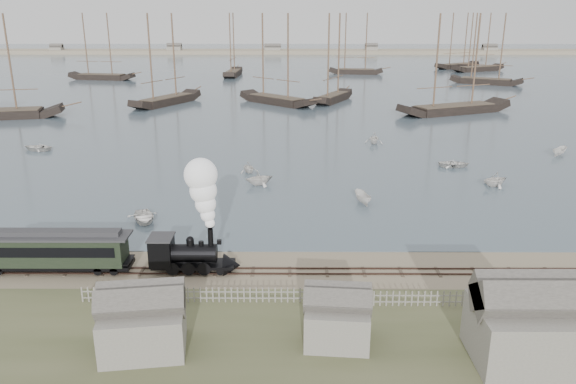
{
  "coord_description": "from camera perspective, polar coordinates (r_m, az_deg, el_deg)",
  "views": [
    {
      "loc": [
        -0.96,
        -43.19,
        20.04
      ],
      "look_at": [
        -1.19,
        8.29,
        3.5
      ],
      "focal_mm": 35.0,
      "sensor_mm": 36.0,
      "label": 1
    }
  ],
  "objects": [
    {
      "name": "passenger_coach",
      "position": [
        48.9,
        -22.97,
        -5.36
      ],
      "size": [
        12.79,
        2.47,
        3.11
      ],
      "color": "black",
      "rests_on": "ground"
    },
    {
      "name": "shed_right",
      "position": [
        38.06,
        22.59,
        -15.5
      ],
      "size": [
        6.0,
        5.0,
        5.1
      ],
      "primitive_type": null,
      "color": "slate",
      "rests_on": "ground"
    },
    {
      "name": "schooner_9",
      "position": [
        222.74,
        17.01,
        14.5
      ],
      "size": [
        19.31,
        14.71,
        20.0
      ],
      "primitive_type": null,
      "rotation": [
        0.0,
        0.0,
        0.57
      ],
      "color": "black",
      "rests_on": "harbor_water"
    },
    {
      "name": "far_spit",
      "position": [
        293.88,
        0.45,
        13.9
      ],
      "size": [
        500.0,
        20.0,
        1.8
      ],
      "primitive_type": "cube",
      "color": "tan",
      "rests_on": "ground"
    },
    {
      "name": "ground",
      "position": [
        47.63,
        1.4,
        -7.08
      ],
      "size": [
        600.0,
        600.0,
        0.0
      ],
      "primitive_type": "plane",
      "color": "tan",
      "rests_on": "ground"
    },
    {
      "name": "picket_fence_west",
      "position": [
        41.74,
        -7.55,
        -11.05
      ],
      "size": [
        19.0,
        0.1,
        1.2
      ],
      "primitive_type": null,
      "color": "slate",
      "rests_on": "ground"
    },
    {
      "name": "picket_fence_east",
      "position": [
        43.09,
        18.78,
        -10.94
      ],
      "size": [
        15.0,
        0.1,
        1.2
      ],
      "primitive_type": null,
      "color": "slate",
      "rests_on": "ground"
    },
    {
      "name": "schooner_3",
      "position": [
        132.36,
        4.72,
        13.43
      ],
      "size": [
        10.84,
        16.93,
        20.0
      ],
      "primitive_type": null,
      "rotation": [
        0.0,
        0.0,
        1.12
      ],
      "color": "black",
      "rests_on": "harbor_water"
    },
    {
      "name": "rowboat_7",
      "position": [
        90.58,
        8.75,
        5.43
      ],
      "size": [
        3.98,
        3.65,
        1.77
      ],
      "primitive_type": "imported",
      "rotation": [
        0.0,
        0.0,
        6.03
      ],
      "color": "silver",
      "rests_on": "harbor_water"
    },
    {
      "name": "rowboat_0",
      "position": [
        57.97,
        -14.46,
        -2.48
      ],
      "size": [
        5.02,
        4.3,
        0.88
      ],
      "primitive_type": "imported",
      "rotation": [
        0.0,
        0.0,
        0.35
      ],
      "color": "silver",
      "rests_on": "harbor_water"
    },
    {
      "name": "harbor_water",
      "position": [
        214.13,
        0.52,
        12.45
      ],
      "size": [
        600.0,
        336.0,
        0.06
      ],
      "primitive_type": "cube",
      "color": "#42535E",
      "rests_on": "ground"
    },
    {
      "name": "schooner_5",
      "position": [
        174.75,
        19.77,
        13.53
      ],
      "size": [
        19.85,
        13.58,
        20.0
      ],
      "primitive_type": null,
      "rotation": [
        0.0,
        0.0,
        -0.49
      ],
      "color": "black",
      "rests_on": "harbor_water"
    },
    {
      "name": "schooner_1",
      "position": [
        130.74,
        -12.51,
        13.03
      ],
      "size": [
        13.77,
        20.93,
        20.0
      ],
      "primitive_type": null,
      "rotation": [
        0.0,
        0.0,
        1.1
      ],
      "color": "black",
      "rests_on": "harbor_water"
    },
    {
      "name": "rowboat_3",
      "position": [
        79.2,
        16.53,
        2.77
      ],
      "size": [
        3.12,
        4.24,
        0.85
      ],
      "primitive_type": "imported",
      "rotation": [
        0.0,
        0.0,
        1.52
      ],
      "color": "silver",
      "rests_on": "harbor_water"
    },
    {
      "name": "schooner_8",
      "position": [
        194.37,
        7.0,
        14.74
      ],
      "size": [
        18.37,
        6.51,
        20.0
      ],
      "primitive_type": null,
      "rotation": [
        0.0,
        0.0,
        -0.13
      ],
      "color": "black",
      "rests_on": "harbor_water"
    },
    {
      "name": "rail_track",
      "position": [
        45.8,
        1.44,
        -8.09
      ],
      "size": [
        120.0,
        1.8,
        0.16
      ],
      "color": "#39251F",
      "rests_on": "ground"
    },
    {
      "name": "schooner_2",
      "position": [
        128.52,
        -1.18,
        13.36
      ],
      "size": [
        18.37,
        18.13,
        20.0
      ],
      "primitive_type": null,
      "rotation": [
        0.0,
        0.0,
        -0.77
      ],
      "color": "black",
      "rests_on": "harbor_water"
    },
    {
      "name": "schooner_10",
      "position": [
        213.6,
        18.96,
        14.21
      ],
      "size": [
        21.11,
        13.83,
        20.0
      ],
      "primitive_type": null,
      "rotation": [
        0.0,
        0.0,
        0.46
      ],
      "color": "black",
      "rests_on": "harbor_water"
    },
    {
      "name": "locomotive",
      "position": [
        44.7,
        -8.84,
        -3.2
      ],
      "size": [
        7.24,
        2.7,
        9.03
      ],
      "color": "black",
      "rests_on": "ground"
    },
    {
      "name": "schooner_7",
      "position": [
        187.91,
        -5.69,
        14.69
      ],
      "size": [
        5.42,
        19.23,
        20.0
      ],
      "primitive_type": null,
      "rotation": [
        0.0,
        0.0,
        1.52
      ],
      "color": "black",
      "rests_on": "harbor_water"
    },
    {
      "name": "shed_mid",
      "position": [
        37.2,
        4.94,
        -14.87
      ],
      "size": [
        4.0,
        3.5,
        3.6
      ],
      "primitive_type": null,
      "color": "slate",
      "rests_on": "ground"
    },
    {
      "name": "rowboat_6",
      "position": [
        93.34,
        -24.13,
        4.17
      ],
      "size": [
        4.16,
        5.06,
        0.91
      ],
      "primitive_type": "imported",
      "rotation": [
        0.0,
        0.0,
        4.46
      ],
      "color": "silver",
      "rests_on": "harbor_water"
    },
    {
      "name": "rowboat_1",
      "position": [
        67.84,
        -2.95,
        1.46
      ],
      "size": [
        4.16,
        4.39,
        1.83
      ],
      "primitive_type": "imported",
      "rotation": [
        0.0,
        0.0,
        1.99
      ],
      "color": "silver",
      "rests_on": "harbor_water"
    },
    {
      "name": "rowboat_8",
      "position": [
        73.19,
        -4.02,
        2.51
      ],
      "size": [
        3.51,
        3.33,
        1.45
      ],
      "primitive_type": "imported",
      "rotation": [
        0.0,
        0.0,
        0.45
      ],
      "color": "silver",
      "rests_on": "harbor_water"
    },
    {
      "name": "rowboat_5",
      "position": [
        91.11,
        25.86,
        3.75
      ],
      "size": [
        3.04,
        3.29,
        1.26
      ],
      "primitive_type": "imported",
      "rotation": [
        0.0,
        0.0,
        2.27
      ],
      "color": "silver",
      "rests_on": "harbor_water"
    },
    {
      "name": "schooner_4",
      "position": [
        121.23,
        16.92,
        12.35
      ],
      "size": [
        25.72,
        15.54,
        20.0
      ],
      "primitive_type": null,
      "rotation": [
        0.0,
        0.0,
        0.41
      ],
      "color": "black",
      "rests_on": "harbor_water"
    },
    {
      "name": "rowboat_4",
      "position": [
        71.68,
        20.3,
        1.24
      ],
      "size": [
        3.98,
        4.24,
        1.79
      ],
      "primitive_type": "imported",
      "rotation": [
        0.0,
        0.0,
        5.1
      ],
      "color": "silver",
      "rests_on": "harbor_water"
    },
    {
      "name": "shed_left",
      "position": [
        37.35,
        -14.31,
        -15.26
      ],
      "size": [
        5.0,
        4.0,
        4.1
      ],
      "primitive_type": null,
      "color": "slate",
      "rests_on": "ground"
    },
    {
      "name": "beached_dinghy",
      "position": [
        49.02,
        -11.4,
        -6.26
      ],
      "size": [
        3.35,
        3.9,
        0.68
      ],
      "primitive_type": "imported",
      "rotation": [
        0.0,
        0.0,
        1.21
      ],
      "color": "silver",
      "rests_on": "ground"
    },
    {
      "name": "rowboat_2",
      "position": [
        61.82,
        7.58,
        -0.6
      ],
      "size": [
        3.44,
        2.04,
        1.25
      ],
      "primitive_type": "imported",
      "rotation": [
        0.0,
        0.0,
        3.42
      ],
      "color": "silver",
      "rests_on": "harbor_water"
    },
    {
      "name": "schooner_6",
      "position": [
        185.9,
        -18.67,
        13.84
      ],
      "size": [
        21.15,
        8.31,
        20.0
      ],
      "primitive_type": null,
      "rotation": [
        0.0,
        0.0,
        -0.18
      ],
      "color": "black",
      "rests_on": "harbor_water"
    }
  ]
}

